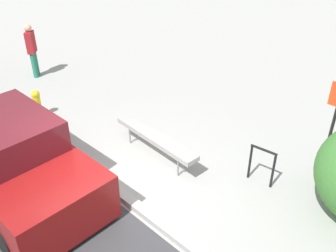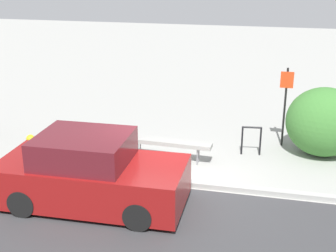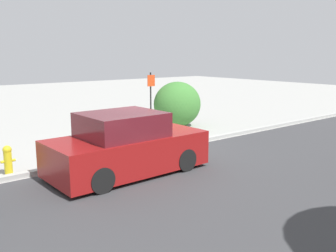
{
  "view_description": "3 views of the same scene",
  "coord_description": "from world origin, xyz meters",
  "px_view_note": "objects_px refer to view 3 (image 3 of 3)",
  "views": [
    {
      "loc": [
        4.59,
        -3.24,
        4.99
      ],
      "look_at": [
        0.09,
        1.26,
        1.1
      ],
      "focal_mm": 40.0,
      "sensor_mm": 36.0,
      "label": 1
    },
    {
      "loc": [
        2.25,
        -9.92,
        5.07
      ],
      "look_at": [
        -0.56,
        1.84,
        0.81
      ],
      "focal_mm": 50.0,
      "sensor_mm": 36.0,
      "label": 2
    },
    {
      "loc": [
        -6.49,
        -9.25,
        3.03
      ],
      "look_at": [
        1.2,
        0.4,
        0.66
      ],
      "focal_mm": 40.0,
      "sensor_mm": 36.0,
      "label": 3
    }
  ],
  "objects_px": {
    "bench": "(110,132)",
    "parked_car_near": "(126,147)",
    "sign_post": "(151,95)",
    "bike_rack": "(147,121)",
    "fire_hydrant": "(8,159)"
  },
  "relations": [
    {
      "from": "bench",
      "to": "parked_car_near",
      "type": "bearing_deg",
      "value": -108.84
    },
    {
      "from": "bench",
      "to": "sign_post",
      "type": "xyz_separation_m",
      "value": [
        2.98,
        1.8,
        0.89
      ]
    },
    {
      "from": "sign_post",
      "to": "fire_hydrant",
      "type": "relative_size",
      "value": 3.01
    },
    {
      "from": "fire_hydrant",
      "to": "bench",
      "type": "bearing_deg",
      "value": 15.08
    },
    {
      "from": "bench",
      "to": "bike_rack",
      "type": "relative_size",
      "value": 2.88
    },
    {
      "from": "bench",
      "to": "bike_rack",
      "type": "distance_m",
      "value": 2.32
    },
    {
      "from": "bench",
      "to": "sign_post",
      "type": "distance_m",
      "value": 3.59
    },
    {
      "from": "parked_car_near",
      "to": "sign_post",
      "type": "bearing_deg",
      "value": 46.86
    },
    {
      "from": "fire_hydrant",
      "to": "parked_car_near",
      "type": "distance_m",
      "value": 3.02
    },
    {
      "from": "bike_rack",
      "to": "parked_car_near",
      "type": "bearing_deg",
      "value": -131.75
    },
    {
      "from": "sign_post",
      "to": "parked_car_near",
      "type": "height_order",
      "value": "sign_post"
    },
    {
      "from": "bike_rack",
      "to": "parked_car_near",
      "type": "distance_m",
      "value": 4.85
    },
    {
      "from": "sign_post",
      "to": "parked_car_near",
      "type": "distance_m",
      "value": 6.11
    },
    {
      "from": "bench",
      "to": "parked_car_near",
      "type": "relative_size",
      "value": 0.58
    },
    {
      "from": "bike_rack",
      "to": "fire_hydrant",
      "type": "relative_size",
      "value": 1.08
    }
  ]
}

